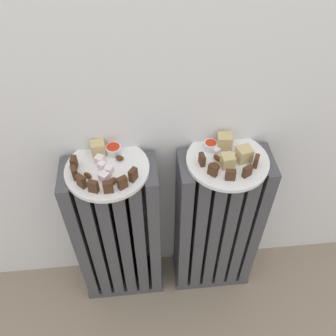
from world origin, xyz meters
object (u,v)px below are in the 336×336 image
at_px(jam_bowl_left, 114,149).
at_px(radiator_right, 216,227).
at_px(plate_left, 107,169).
at_px(plate_right, 227,160).
at_px(fork, 238,154).
at_px(radiator_left, 119,235).
at_px(jam_bowl_right, 211,145).

bearing_deg(jam_bowl_left, radiator_right, -10.42).
xyz_separation_m(plate_left, plate_right, (0.35, 0.00, 0.00)).
relative_size(plate_left, fork, 2.81).
bearing_deg(plate_right, radiator_right, 180.00).
bearing_deg(radiator_right, jam_bowl_left, 169.58).
distance_m(radiator_left, fork, 0.52).
height_order(radiator_right, fork, fork).
bearing_deg(plate_right, plate_left, 180.00).
distance_m(radiator_left, jam_bowl_left, 0.37).
distance_m(radiator_right, plate_right, 0.34).
bearing_deg(radiator_right, plate_right, 0.00).
bearing_deg(jam_bowl_right, radiator_left, -171.18).
xyz_separation_m(jam_bowl_left, jam_bowl_right, (0.29, -0.01, 0.00)).
bearing_deg(radiator_right, radiator_left, 180.00).
xyz_separation_m(radiator_left, jam_bowl_right, (0.31, 0.05, 0.36)).
bearing_deg(plate_right, jam_bowl_left, 169.58).
relative_size(plate_left, jam_bowl_right, 6.01).
height_order(plate_left, plate_right, same).
relative_size(radiator_left, jam_bowl_right, 16.19).
distance_m(radiator_left, plate_right, 0.49).
bearing_deg(radiator_right, jam_bowl_right, 131.95).
height_order(jam_bowl_left, fork, jam_bowl_left).
bearing_deg(fork, jam_bowl_left, 173.14).
bearing_deg(radiator_right, plate_left, 180.00).
bearing_deg(jam_bowl_left, fork, -6.86).
height_order(radiator_right, plate_right, plate_right).
bearing_deg(fork, radiator_left, -177.50).
height_order(radiator_left, plate_left, plate_left).
distance_m(radiator_left, jam_bowl_right, 0.48).
relative_size(radiator_left, radiator_right, 1.00).
height_order(radiator_left, jam_bowl_right, jam_bowl_right).
xyz_separation_m(plate_left, jam_bowl_left, (0.02, 0.06, 0.02)).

